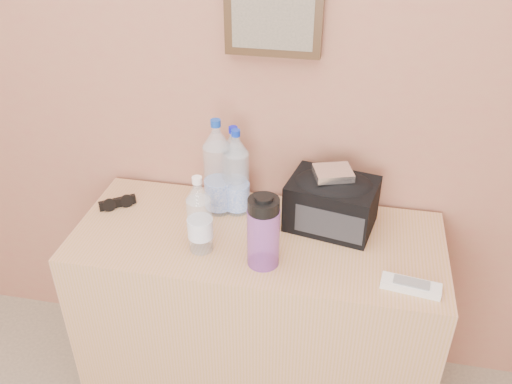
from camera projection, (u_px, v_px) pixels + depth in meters
picture_frame at (273, 15)px, 1.62m from camera, size 0.30×0.03×0.25m
dresser at (257, 318)px, 1.97m from camera, size 1.21×0.50×0.76m
pet_large_a at (234, 172)px, 1.84m from camera, size 0.08×0.08×0.31m
pet_large_b at (237, 176)px, 1.82m from camera, size 0.08×0.08×0.31m
pet_large_c at (218, 172)px, 1.81m from camera, size 0.09×0.09×0.34m
pet_small at (200, 219)px, 1.65m from camera, size 0.08×0.08×0.26m
nalgene_bottle at (263, 231)px, 1.59m from camera, size 0.10×0.10×0.24m
sunglasses at (117, 203)px, 1.90m from camera, size 0.13×0.11×0.03m
ac_remote at (411, 286)px, 1.55m from camera, size 0.17×0.08×0.02m
toiletry_bag at (332, 201)px, 1.77m from camera, size 0.31×0.25×0.19m
foil_packet at (333, 173)px, 1.71m from camera, size 0.14×0.13×0.02m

